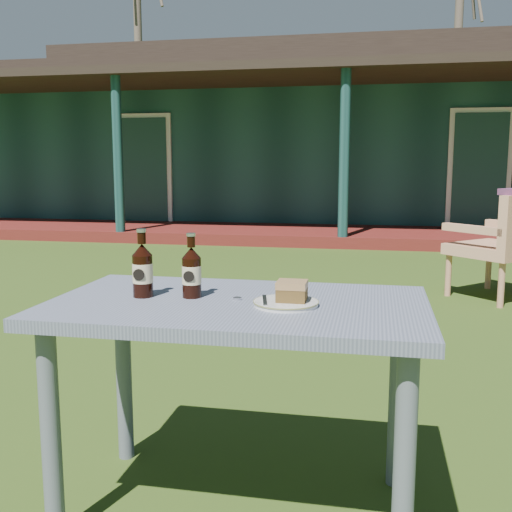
% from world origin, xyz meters
% --- Properties ---
extents(ground, '(80.00, 80.00, 0.00)m').
position_xyz_m(ground, '(0.00, 0.00, 0.00)').
color(ground, '#334916').
extents(pavilion, '(15.80, 8.30, 3.45)m').
position_xyz_m(pavilion, '(-0.00, 9.39, 1.61)').
color(pavilion, '#173D3A').
rests_on(pavilion, ground).
extents(tree_left, '(0.28, 0.28, 10.50)m').
position_xyz_m(tree_left, '(-8.00, 17.50, 5.25)').
color(tree_left, brown).
rests_on(tree_left, ground).
extents(tree_mid, '(0.28, 0.28, 9.50)m').
position_xyz_m(tree_mid, '(3.00, 18.50, 4.75)').
color(tree_mid, brown).
rests_on(tree_mid, ground).
extents(cafe_table, '(1.20, 0.70, 0.72)m').
position_xyz_m(cafe_table, '(0.00, -1.60, 0.62)').
color(cafe_table, slate).
rests_on(cafe_table, ground).
extents(plate, '(0.20, 0.20, 0.01)m').
position_xyz_m(plate, '(0.16, -1.63, 0.73)').
color(plate, silver).
rests_on(plate, cafe_table).
extents(cake_slice, '(0.09, 0.09, 0.06)m').
position_xyz_m(cake_slice, '(0.18, -1.62, 0.77)').
color(cake_slice, '#553D1B').
rests_on(cake_slice, plate).
extents(fork, '(0.04, 0.14, 0.00)m').
position_xyz_m(fork, '(0.10, -1.64, 0.74)').
color(fork, silver).
rests_on(fork, plate).
extents(cola_bottle_near, '(0.06, 0.07, 0.21)m').
position_xyz_m(cola_bottle_near, '(-0.16, -1.58, 0.80)').
color(cola_bottle_near, black).
rests_on(cola_bottle_near, cafe_table).
extents(cola_bottle_far, '(0.07, 0.07, 0.22)m').
position_xyz_m(cola_bottle_far, '(-0.32, -1.60, 0.81)').
color(cola_bottle_far, black).
rests_on(cola_bottle_far, cafe_table).
extents(bottle_cap, '(0.03, 0.03, 0.01)m').
position_xyz_m(bottle_cap, '(-0.01, -1.58, 0.72)').
color(bottle_cap, silver).
rests_on(bottle_cap, cafe_table).
extents(armchair_left, '(0.92, 0.92, 0.91)m').
position_xyz_m(armchair_left, '(1.52, 1.92, 0.51)').
color(armchair_left, tan).
rests_on(armchair_left, ground).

